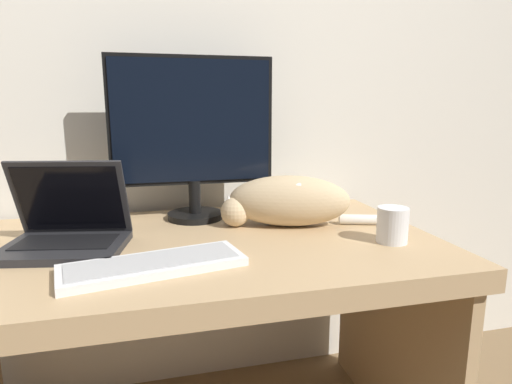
{
  "coord_description": "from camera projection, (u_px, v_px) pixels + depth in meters",
  "views": [
    {
      "loc": [
        -0.1,
        -0.76,
        1.07
      ],
      "look_at": [
        0.18,
        0.35,
        0.84
      ],
      "focal_mm": 30.0,
      "sensor_mm": 36.0,
      "label": 1
    }
  ],
  "objects": [
    {
      "name": "wall_back",
      "position": [
        174.0,
        39.0,
        1.5
      ],
      "size": [
        6.4,
        0.06,
        2.6
      ],
      "color": "silver",
      "rests_on": "ground_plane"
    },
    {
      "name": "desk",
      "position": [
        193.0,
        291.0,
        1.22
      ],
      "size": [
        1.39,
        0.77,
        0.7
      ],
      "color": "tan",
      "rests_on": "ground_plane"
    },
    {
      "name": "monitor",
      "position": [
        193.0,
        133.0,
        1.38
      ],
      "size": [
        0.53,
        0.18,
        0.53
      ],
      "color": "black",
      "rests_on": "desk"
    },
    {
      "name": "laptop",
      "position": [
        66.0,
        231.0,
        1.12
      ],
      "size": [
        0.34,
        0.28,
        0.23
      ],
      "rotation": [
        0.0,
        0.0,
        -0.19
      ],
      "color": "#232326",
      "rests_on": "desk"
    },
    {
      "name": "external_keyboard",
      "position": [
        154.0,
        265.0,
        0.99
      ],
      "size": [
        0.44,
        0.22,
        0.02
      ],
      "rotation": [
        0.0,
        0.0,
        0.2
      ],
      "color": "white",
      "rests_on": "desk"
    },
    {
      "name": "cat",
      "position": [
        287.0,
        200.0,
        1.33
      ],
      "size": [
        0.55,
        0.26,
        0.16
      ],
      "rotation": [
        0.0,
        0.0,
        -0.31
      ],
      "color": "#D1B284",
      "rests_on": "desk"
    },
    {
      "name": "coffee_mug",
      "position": [
        392.0,
        225.0,
        1.18
      ],
      "size": [
        0.09,
        0.09,
        0.1
      ],
      "color": "white",
      "rests_on": "desk"
    },
    {
      "name": "small_toy",
      "position": [
        301.0,
        206.0,
        1.47
      ],
      "size": [
        0.06,
        0.06,
        0.06
      ],
      "color": "#2D6BB7",
      "rests_on": "desk"
    }
  ]
}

